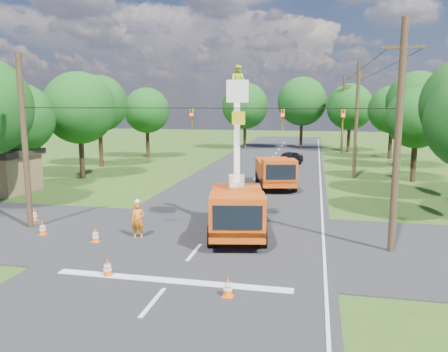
% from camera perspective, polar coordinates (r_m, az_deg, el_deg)
% --- Properties ---
extents(ground, '(140.00, 140.00, 0.00)m').
position_cam_1_polar(ground, '(38.60, 4.14, -0.29)').
color(ground, '#2D4D17').
rests_on(ground, ground).
extents(road_main, '(12.00, 100.00, 0.06)m').
position_cam_1_polar(road_main, '(38.60, 4.14, -0.29)').
color(road_main, black).
rests_on(road_main, ground).
extents(road_cross, '(56.00, 10.00, 0.07)m').
position_cam_1_polar(road_cross, '(21.36, -2.45, -8.28)').
color(road_cross, black).
rests_on(road_cross, ground).
extents(stop_bar, '(9.00, 0.45, 0.02)m').
position_cam_1_polar(stop_bar, '(16.69, -6.98, -13.56)').
color(stop_bar, silver).
rests_on(stop_bar, ground).
extents(edge_line, '(0.12, 90.00, 0.02)m').
position_cam_1_polar(edge_line, '(38.27, 12.47, -0.57)').
color(edge_line, silver).
rests_on(edge_line, ground).
extents(bucket_truck, '(3.65, 7.03, 8.35)m').
position_cam_1_polar(bucket_truck, '(21.63, 1.69, -3.29)').
color(bucket_truck, '#C84A0E').
rests_on(bucket_truck, ground).
extents(second_truck, '(3.81, 7.04, 2.50)m').
position_cam_1_polar(second_truck, '(34.17, 6.72, 0.62)').
color(second_truck, '#C84A0E').
rests_on(second_truck, ground).
extents(ground_worker, '(0.73, 0.55, 1.80)m').
position_cam_1_polar(ground_worker, '(21.72, -11.19, -5.68)').
color(ground_worker, '#E04D12').
rests_on(ground_worker, ground).
extents(distant_car, '(3.35, 4.65, 1.47)m').
position_cam_1_polar(distant_car, '(46.84, 8.42, 2.26)').
color(distant_car, black).
rests_on(distant_car, ground).
extents(traffic_cone_0, '(0.38, 0.38, 0.71)m').
position_cam_1_polar(traffic_cone_0, '(17.46, -14.97, -11.49)').
color(traffic_cone_0, '#FF5E0D').
rests_on(traffic_cone_0, ground).
extents(traffic_cone_1, '(0.38, 0.38, 0.71)m').
position_cam_1_polar(traffic_cone_1, '(15.26, 0.51, -14.29)').
color(traffic_cone_1, '#FF5E0D').
rests_on(traffic_cone_1, ground).
extents(traffic_cone_2, '(0.38, 0.38, 0.71)m').
position_cam_1_polar(traffic_cone_2, '(25.65, 4.08, -4.44)').
color(traffic_cone_2, '#FF5E0D').
rests_on(traffic_cone_2, ground).
extents(traffic_cone_3, '(0.38, 0.38, 0.71)m').
position_cam_1_polar(traffic_cone_3, '(28.84, 5.29, -2.90)').
color(traffic_cone_3, '#FF5E0D').
rests_on(traffic_cone_3, ground).
extents(traffic_cone_4, '(0.38, 0.38, 0.71)m').
position_cam_1_polar(traffic_cone_4, '(21.67, -16.45, -7.42)').
color(traffic_cone_4, '#FF5E0D').
rests_on(traffic_cone_4, ground).
extents(traffic_cone_5, '(0.38, 0.38, 0.71)m').
position_cam_1_polar(traffic_cone_5, '(23.72, -22.61, -6.31)').
color(traffic_cone_5, '#FF5E0D').
rests_on(traffic_cone_5, ground).
extents(traffic_cone_6, '(0.38, 0.38, 0.71)m').
position_cam_1_polar(traffic_cone_6, '(26.73, -23.55, -4.65)').
color(traffic_cone_6, '#FF5E0D').
rests_on(traffic_cone_6, ground).
extents(traffic_cone_7, '(0.38, 0.38, 0.71)m').
position_cam_1_polar(traffic_cone_7, '(35.57, 8.67, -0.62)').
color(traffic_cone_7, '#FF5E0D').
rests_on(traffic_cone_7, ground).
extents(pole_right_near, '(1.80, 0.30, 10.00)m').
position_cam_1_polar(pole_right_near, '(20.06, 21.77, 4.79)').
color(pole_right_near, '#4C3823').
rests_on(pole_right_near, ground).
extents(pole_right_mid, '(1.80, 0.30, 10.00)m').
position_cam_1_polar(pole_right_mid, '(39.89, 16.91, 7.03)').
color(pole_right_mid, '#4C3823').
rests_on(pole_right_mid, ground).
extents(pole_right_far, '(1.80, 0.30, 10.00)m').
position_cam_1_polar(pole_right_far, '(59.83, 15.27, 7.77)').
color(pole_right_far, '#4C3823').
rests_on(pole_right_far, ground).
extents(pole_left, '(0.30, 0.30, 9.00)m').
position_cam_1_polar(pole_left, '(24.59, -24.58, 3.92)').
color(pole_left, '#4C3823').
rests_on(pole_left, ground).
extents(signal_span, '(18.00, 0.29, 1.07)m').
position_cam_1_polar(signal_span, '(19.92, 3.69, 7.63)').
color(signal_span, black).
rests_on(signal_span, ground).
extents(tree_left_c, '(5.20, 5.20, 8.06)m').
position_cam_1_polar(tree_left_c, '(35.92, -25.24, 6.85)').
color(tree_left_c, '#382616').
rests_on(tree_left_c, ground).
extents(tree_left_d, '(6.20, 6.20, 9.24)m').
position_cam_1_polar(tree_left_d, '(40.09, -18.39, 8.42)').
color(tree_left_d, '#382616').
rests_on(tree_left_d, ground).
extents(tree_left_e, '(5.80, 5.80, 9.41)m').
position_cam_1_polar(tree_left_e, '(47.09, -16.02, 9.06)').
color(tree_left_e, '#382616').
rests_on(tree_left_e, ground).
extents(tree_left_f, '(5.40, 5.40, 8.40)m').
position_cam_1_polar(tree_left_f, '(53.54, -10.05, 8.42)').
color(tree_left_f, '#382616').
rests_on(tree_left_f, ground).
extents(tree_right_c, '(5.00, 5.00, 7.83)m').
position_cam_1_polar(tree_right_c, '(39.58, 23.89, 6.91)').
color(tree_right_c, '#382616').
rests_on(tree_right_c, ground).
extents(tree_right_d, '(6.00, 6.00, 9.70)m').
position_cam_1_polar(tree_right_d, '(47.72, 23.92, 8.85)').
color(tree_right_d, '#382616').
rests_on(tree_right_d, ground).
extents(tree_right_e, '(5.60, 5.60, 8.63)m').
position_cam_1_polar(tree_right_e, '(55.41, 21.13, 8.09)').
color(tree_right_e, '#382616').
rests_on(tree_right_e, ground).
extents(tree_far_a, '(6.60, 6.60, 9.50)m').
position_cam_1_polar(tree_far_a, '(63.52, 2.76, 9.14)').
color(tree_far_a, '#382616').
rests_on(tree_far_a, ground).
extents(tree_far_b, '(7.00, 7.00, 10.32)m').
position_cam_1_polar(tree_far_b, '(64.75, 10.16, 9.56)').
color(tree_far_b, '#382616').
rests_on(tree_far_b, ground).
extents(tree_far_c, '(6.20, 6.20, 9.18)m').
position_cam_1_polar(tree_far_c, '(61.88, 16.14, 8.66)').
color(tree_far_c, '#382616').
rests_on(tree_far_c, ground).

